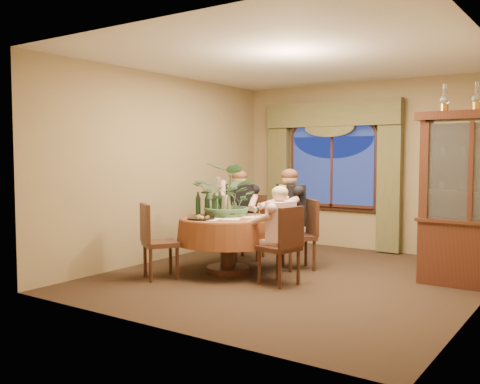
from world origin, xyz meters
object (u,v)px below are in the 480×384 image
Objects in this scene: oil_lamp_center at (477,96)px; wine_bottle_5 at (207,203)px; wine_bottle_0 at (216,204)px; chair_right at (279,246)px; olive_bowl at (231,216)px; person_scarf at (291,218)px; wine_bottle_1 at (220,203)px; chair_front_left at (161,241)px; wine_bottle_2 at (198,204)px; chair_back_right at (298,235)px; chair_back at (250,228)px; stoneware_vase at (226,205)px; centerpiece_plant at (230,172)px; person_back at (240,215)px; oil_lamp_left at (444,98)px; wine_bottle_3 at (215,205)px; dining_table at (228,245)px; wine_bottle_4 at (207,204)px; china_cabinet at (473,200)px; person_pink at (281,234)px.

oil_lamp_center reaches higher than wine_bottle_5.
oil_lamp_center is 1.03× the size of wine_bottle_5.
wine_bottle_0 is at bearing -162.50° from oil_lamp_center.
olive_bowl is at bearing 89.99° from chair_right.
wine_bottle_1 is (-0.83, -0.55, 0.21)m from person_scarf.
wine_bottle_5 reaches higher than chair_front_left.
wine_bottle_1 is at bearing 146.38° from olive_bowl.
wine_bottle_1 is at bearing 62.25° from wine_bottle_2.
chair_back_right is 1.00× the size of chair_front_left.
wine_bottle_5 reaches higher than chair_back.
chair_back_right is 1.09m from stoneware_vase.
chair_right reaches higher than olive_bowl.
centerpiece_plant reaches higher than chair_back_right.
person_back is 9.42× the size of olive_bowl.
oil_lamp_left is 3.07m from olive_bowl.
wine_bottle_3 is at bearing -58.27° from wine_bottle_0.
olive_bowl is at bearing -11.84° from dining_table.
wine_bottle_1 is (-0.22, 0.07, -0.45)m from centerpiece_plant.
wine_bottle_4 is at bearing -139.22° from wine_bottle_0.
chair_back_right is 2.91× the size of wine_bottle_4.
wine_bottle_2 reaches higher than chair_back.
person_back is (-3.24, -0.23, -1.60)m from oil_lamp_center.
wine_bottle_4 is (0.03, -0.83, 0.23)m from person_back.
wine_bottle_1 is (-0.29, 0.22, 0.54)m from dining_table.
dining_table is 0.59m from wine_bottle_0.
chair_front_left is (-3.03, -1.80, -1.80)m from oil_lamp_left.
oil_lamp_center is at bearing 16.08° from stoneware_vase.
stoneware_vase is 0.28m from wine_bottle_5.
china_cabinet reaches higher than dining_table.
china_cabinet reaches higher than person_scarf.
stoneware_vase is 0.86× the size of wine_bottle_0.
wine_bottle_4 is (-0.05, -0.99, 0.44)m from chair_back.
wine_bottle_3 is at bearing -157.57° from oil_lamp_left.
wine_bottle_0 is (-3.12, -0.99, -0.14)m from china_cabinet.
oil_lamp_left is 1.03× the size of wine_bottle_2.
wine_bottle_0 is (0.11, -0.75, 0.23)m from person_back.
person_back is at bearing 113.64° from centerpiece_plant.
wine_bottle_0 and wine_bottle_5 have the same top height.
wine_bottle_3 is at bearing -95.70° from stoneware_vase.
wine_bottle_1 is at bearing 142.98° from dining_table.
oil_lamp_center reaches higher than wine_bottle_3.
person_scarf is at bearing 25.91° from person_pink.
wine_bottle_4 is at bearing -175.33° from dining_table.
china_cabinet is at bearing 164.87° from chair_back.
chair_back is at bearing 116.16° from chair_front_left.
person_pink reaches higher than olive_bowl.
chair_back is 1.13m from wine_bottle_3.
person_pink is at bearing -3.89° from olive_bowl.
stoneware_vase is 0.15m from wine_bottle_0.
stoneware_vase reaches higher than chair_front_left.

